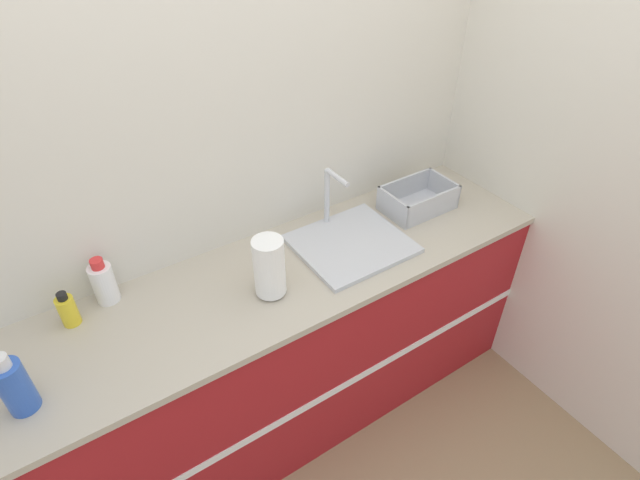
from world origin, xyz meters
The scene contains 10 objects.
ground_plane centered at (0.00, 0.00, 0.00)m, with size 12.00×12.00×0.00m, color #937A56.
wall_back centered at (0.00, 0.62, 1.30)m, with size 4.67×0.06×2.60m.
wall_right centered at (1.17, 0.30, 1.30)m, with size 0.06×2.59×2.60m.
counter_cabinet centered at (0.00, 0.30, 0.47)m, with size 2.30×0.62×0.93m.
sink centered at (0.30, 0.30, 0.95)m, with size 0.46×0.42×0.29m.
paper_towel_roll centered at (-0.14, 0.22, 1.06)m, with size 0.12×0.12×0.25m.
dish_rack centered at (0.73, 0.35, 0.98)m, with size 0.33×0.21×0.12m.
bottle_yellow centered at (-0.81, 0.48, 1.00)m, with size 0.06×0.06×0.14m.
bottle_blue centered at (-1.01, 0.19, 1.04)m, with size 0.09×0.09×0.23m.
bottle_white_spray centered at (-0.67, 0.53, 1.02)m, with size 0.08×0.08×0.19m.
Camera 1 is at (-0.75, -1.05, 2.27)m, focal length 28.00 mm.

